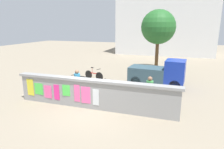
# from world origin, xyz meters

# --- Properties ---
(ground) EXTENTS (60.00, 60.00, 0.00)m
(ground) POSITION_xyz_m (0.00, 8.00, 0.00)
(ground) COLOR gray
(poster_wall) EXTENTS (8.35, 0.42, 1.49)m
(poster_wall) POSITION_xyz_m (-0.01, -0.00, 0.77)
(poster_wall) COLOR gray
(poster_wall) RESTS_ON ground
(auto_rickshaw_truck) EXTENTS (3.72, 1.82, 1.85)m
(auto_rickshaw_truck) POSITION_xyz_m (2.74, 4.76, 0.90)
(auto_rickshaw_truck) COLOR black
(auto_rickshaw_truck) RESTS_ON ground
(motorcycle) EXTENTS (1.87, 0.69, 0.87)m
(motorcycle) POSITION_xyz_m (-2.00, 2.67, 0.46)
(motorcycle) COLOR black
(motorcycle) RESTS_ON ground
(bicycle_near) EXTENTS (1.65, 0.63, 0.95)m
(bicycle_near) POSITION_xyz_m (0.17, 2.04, 0.36)
(bicycle_near) COLOR black
(bicycle_near) RESTS_ON ground
(bicycle_far) EXTENTS (1.65, 0.62, 0.95)m
(bicycle_far) POSITION_xyz_m (-2.06, 4.84, 0.36)
(bicycle_far) COLOR black
(bicycle_far) RESTS_ON ground
(person_walking) EXTENTS (0.47, 0.47, 1.62)m
(person_walking) POSITION_xyz_m (2.61, 0.89, 0.99)
(person_walking) COLOR yellow
(person_walking) RESTS_ON ground
(person_bystander) EXTENTS (0.36, 0.36, 1.62)m
(person_bystander) POSITION_xyz_m (-1.42, 1.09, 0.99)
(person_bystander) COLOR yellow
(person_bystander) RESTS_ON ground
(tree_roadside) EXTENTS (3.04, 3.04, 5.39)m
(tree_roadside) POSITION_xyz_m (2.02, 9.93, 3.85)
(tree_roadside) COLOR brown
(tree_roadside) RESTS_ON ground
(building_background) EXTENTS (13.31, 6.78, 9.11)m
(building_background) POSITION_xyz_m (1.88, 21.68, 4.57)
(building_background) COLOR silver
(building_background) RESTS_ON ground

